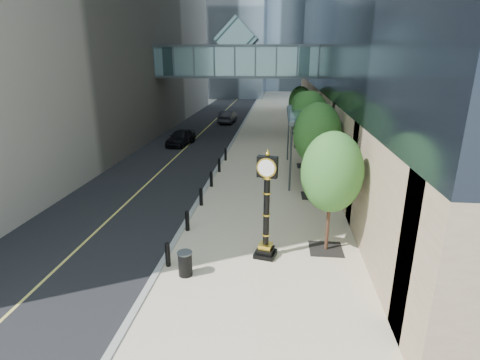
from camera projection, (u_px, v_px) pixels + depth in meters
name	position (u px, v px, depth m)	size (l,w,h in m)	color
ground	(234.00, 286.00, 13.48)	(320.00, 320.00, 0.00)	gray
road	(218.00, 117.00, 51.99)	(8.00, 180.00, 0.02)	black
sidewalk	(276.00, 118.00, 51.20)	(8.00, 180.00, 0.06)	#C3B396
curb	(247.00, 117.00, 51.59)	(0.25, 180.00, 0.07)	gray
skywalk	(237.00, 59.00, 37.86)	(17.00, 4.20, 5.80)	#466D71
entrance_canopy	(310.00, 115.00, 25.07)	(3.00, 8.00, 4.38)	#383F44
bollard_row	(207.00, 188.00, 22.10)	(0.20, 16.20, 0.90)	black
street_trees	(309.00, 120.00, 26.70)	(2.71, 28.45, 5.58)	black
street_clock	(266.00, 213.00, 14.82)	(0.99, 0.99, 4.41)	black
trash_bin	(185.00, 264.00, 13.91)	(0.52, 0.52, 0.90)	black
pedestrian	(316.00, 172.00, 23.39)	(0.70, 0.46, 1.93)	beige
car_near	(181.00, 137.00, 35.14)	(1.72, 4.28, 1.46)	black
car_far	(228.00, 117.00, 47.24)	(1.61, 4.61, 1.52)	black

